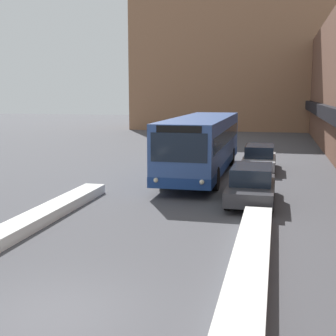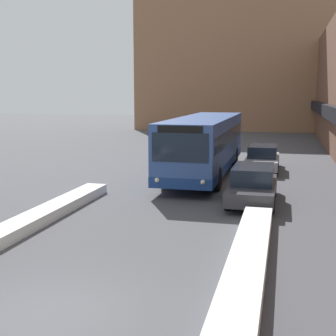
% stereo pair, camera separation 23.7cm
% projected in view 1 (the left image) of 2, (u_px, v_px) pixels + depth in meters
% --- Properties ---
extents(ground_plane, '(160.00, 160.00, 0.00)m').
position_uv_depth(ground_plane, '(54.00, 317.00, 9.14)').
color(ground_plane, '#47474C').
extents(building_backdrop_far, '(26.00, 8.00, 19.20)m').
position_uv_depth(building_backdrop_far, '(244.00, 47.00, 54.90)').
color(building_backdrop_far, '#996B4C').
rests_on(building_backdrop_far, ground_plane).
extents(snow_bank_right, '(0.90, 9.88, 0.48)m').
position_uv_depth(snow_bank_right, '(250.00, 265.00, 11.25)').
color(snow_bank_right, silver).
rests_on(snow_bank_right, ground_plane).
extents(city_bus, '(2.68, 12.23, 3.08)m').
position_uv_depth(city_bus, '(202.00, 144.00, 24.57)').
color(city_bus, '#335193').
rests_on(city_bus, ground_plane).
extents(parked_car_front, '(1.81, 4.67, 1.47)m').
position_uv_depth(parked_car_front, '(251.00, 184.00, 18.64)').
color(parked_car_front, '#38383D').
rests_on(parked_car_front, ground_plane).
extents(parked_car_back, '(1.79, 4.62, 1.41)m').
position_uv_depth(parked_car_back, '(259.00, 157.00, 26.43)').
color(parked_car_back, '#B7B7BC').
rests_on(parked_car_back, ground_plane).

